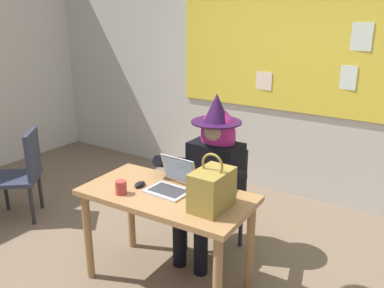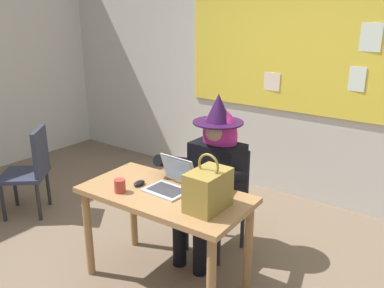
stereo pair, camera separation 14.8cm
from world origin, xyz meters
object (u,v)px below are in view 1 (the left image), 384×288
Objects in this scene: coffee_mug at (121,187)px; handbag at (212,189)px; computer_mouse at (140,184)px; chair_at_desk at (219,193)px; person_costumed at (212,167)px; chair_spare_by_window at (23,171)px; laptop at (173,183)px; desk_main at (167,207)px.

handbag is at bearing 14.38° from coffee_mug.
coffee_mug is (-0.03, -0.16, 0.03)m from computer_mouse.
person_costumed is (-0.01, -0.12, 0.27)m from chair_at_desk.
laptop is at bearing 140.00° from chair_spare_by_window.
laptop reaches higher than chair_spare_by_window.
handbag is (0.61, -0.00, 0.12)m from computer_mouse.
chair_at_desk is 2.91× the size of laptop.
desk_main is at bearing -4.59° from person_costumed.
laptop is 0.34× the size of chair_spare_by_window.
chair_spare_by_window is at bearing -67.59° from chair_at_desk.
person_costumed is 1.91m from chair_spare_by_window.
handbag is 0.43× the size of chair_spare_by_window.
chair_spare_by_window reaches higher than desk_main.
person_costumed is 0.48m from laptop.
laptop is 0.80× the size of handbag.
chair_spare_by_window is at bearing 170.94° from coffee_mug.
desk_main is 0.35m from coffee_mug.
laptop is (0.01, 0.07, 0.16)m from desk_main.
desk_main is 0.57m from person_costumed.
person_costumed is 0.63m from computer_mouse.
chair_at_desk is 0.30m from person_costumed.
handbag is at bearing 29.91° from chair_at_desk.
handbag reaches higher than laptop.
laptop reaches higher than desk_main.
chair_at_desk is 0.68m from laptop.
chair_at_desk is (0.05, 0.67, -0.14)m from desk_main.
person_costumed reaches higher than handbag.
laptop is (-0.04, -0.60, 0.30)m from chair_at_desk.
chair_at_desk is 2.34× the size of handbag.
computer_mouse is 1.59m from chair_spare_by_window.
handbag reaches higher than desk_main.
chair_at_desk is 9.29× the size of coffee_mug.
desk_main is 11.95× the size of computer_mouse.
coffee_mug is (-0.25, -0.19, 0.16)m from desk_main.
person_costumed is 4.46× the size of laptop.
chair_at_desk is 0.96m from coffee_mug.
person_costumed is 3.59× the size of handbag.
desk_main is 0.18m from laptop.
chair_at_desk reaches higher than computer_mouse.
laptop is at bearing -4.57° from person_costumed.
person_costumed is 0.79m from coffee_mug.
handbag is at bearing -3.41° from desk_main.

